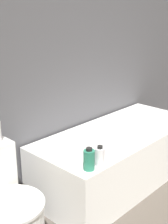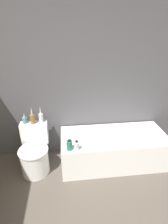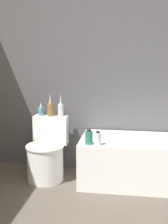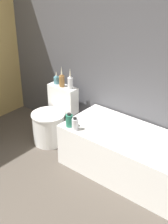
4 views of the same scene
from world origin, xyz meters
TOP-DOWN VIEW (x-y plane):
  - wall_back_tiled at (0.00, 2.41)m, footprint 6.40×0.06m
  - bathtub at (0.75, 2.00)m, footprint 1.64×0.71m
  - toilet at (-0.47, 1.97)m, footprint 0.43×0.58m
  - vase_gold at (-0.60, 2.20)m, footprint 0.08×0.08m
  - vase_silver at (-0.47, 2.17)m, footprint 0.07×0.07m
  - vase_bronze at (-0.35, 2.20)m, footprint 0.07×0.07m
  - shampoo_bottle_tall at (0.05, 1.72)m, footprint 0.08×0.08m
  - shampoo_bottle_short at (0.15, 1.71)m, footprint 0.07×0.07m

SIDE VIEW (x-z plane):
  - bathtub at x=0.75m, z-range 0.00..0.51m
  - toilet at x=-0.47m, z-range -0.07..0.63m
  - shampoo_bottle_short at x=0.15m, z-range 0.50..0.65m
  - shampoo_bottle_tall at x=0.05m, z-range 0.50..0.66m
  - vase_gold at x=-0.60m, z-range 0.67..0.84m
  - vase_bronze at x=-0.35m, z-range 0.65..0.92m
  - vase_silver at x=-0.47m, z-range 0.65..0.93m
  - wall_back_tiled at x=0.00m, z-range 0.00..2.60m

